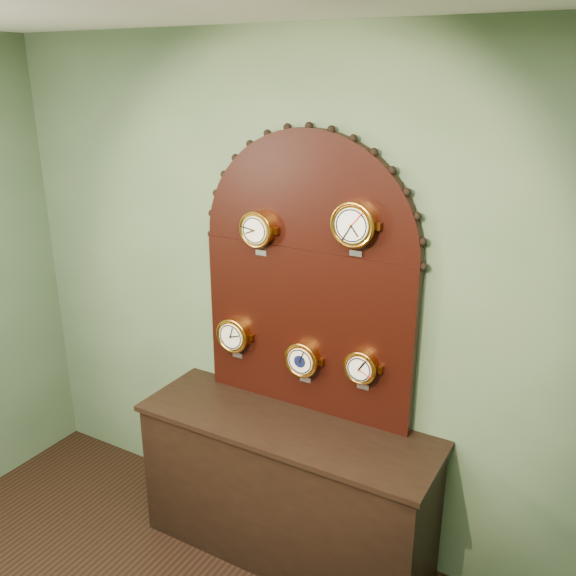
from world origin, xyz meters
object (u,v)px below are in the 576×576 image
Objects in this scene: hygrometer at (234,335)px; arabic_clock at (354,224)px; display_board at (307,268)px; barometer at (303,359)px; roman_clock at (257,229)px; tide_clock at (362,367)px; shop_counter at (286,491)px.

arabic_clock is at bearing -0.05° from hygrometer.
barometer is (0.01, -0.07, -0.48)m from display_board.
roman_clock is at bearing 0.09° from hygrometer.
arabic_clock is at bearing -178.91° from tide_clock.
display_board reaches higher than tide_clock.
display_board is at bearing 8.78° from hygrometer.
hygrometer is at bearing -179.95° from tide_clock.
barometer is at bearing -179.88° from tide_clock.
shop_counter is at bearing -90.00° from display_board.
roman_clock is (-0.26, 0.15, 1.41)m from shop_counter.
display_board reaches higher than roman_clock.
display_board is 0.57m from tide_clock.
arabic_clock is 0.81m from barometer.
display_board is 0.62m from hygrometer.
display_board is 6.00× the size of hygrometer.
display_board is 6.22× the size of roman_clock.
display_board reaches higher than hygrometer.
roman_clock is 0.96× the size of hygrometer.
arabic_clock reaches higher than hygrometer.
hygrometer is at bearing 179.95° from arabic_clock.
display_board reaches higher than barometer.
barometer is at bearing -0.05° from roman_clock.
hygrometer is at bearing -179.91° from roman_clock.
hygrometer is at bearing 160.19° from shop_counter.
roman_clock is at bearing 179.91° from arabic_clock.
shop_counter is 6.51× the size of roman_clock.
shop_counter is at bearing -156.08° from tide_clock.
hygrometer reaches higher than shop_counter.
tide_clock is at bearing 1.09° from arabic_clock.
roman_clock is 0.88m from tide_clock.
tide_clock is (0.61, 0.00, -0.63)m from roman_clock.
display_board is 6.18× the size of barometer.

